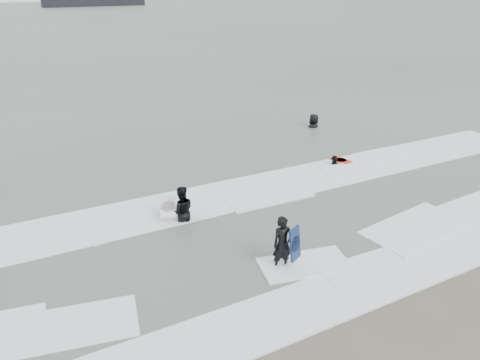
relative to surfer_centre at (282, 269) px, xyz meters
name	(u,v)px	position (x,y,z in m)	size (l,w,h in m)	color
ground	(325,283)	(0.69, -1.09, 0.00)	(320.00, 320.00, 0.00)	brown
sea	(33,25)	(0.69, 78.91, 0.06)	(320.00, 320.00, 0.00)	#47544C
surfer_centre	(282,269)	(0.00, 0.00, 0.00)	(0.61, 0.40, 1.67)	black
surfer_wading	(182,221)	(-1.51, 3.95, 0.00)	(0.89, 0.69, 1.83)	black
surfer_right_near	(334,166)	(6.22, 5.60, 0.00)	(0.95, 0.40, 1.63)	black
surfer_right_far	(313,128)	(8.71, 10.62, 0.00)	(0.94, 0.61, 1.92)	black
surf_foam	(258,223)	(0.69, 2.60, 0.04)	(30.03, 9.06, 0.09)	white
bodyboards	(274,196)	(1.72, 3.29, 0.50)	(9.36, 6.67, 1.25)	#0F2046
vessel_horizon	(94,1)	(21.00, 129.03, 1.35)	(26.71, 4.77, 3.62)	black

